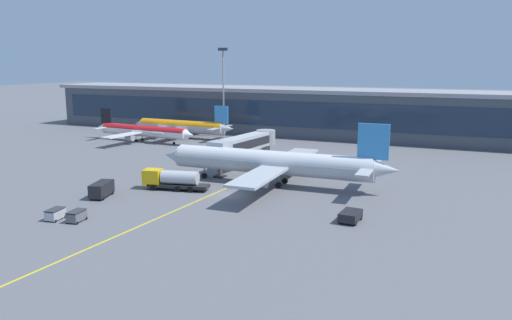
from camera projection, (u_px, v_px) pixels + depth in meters
name	position (u px, v px, depth m)	size (l,w,h in m)	color
ground_plane	(229.00, 195.00, 78.61)	(700.00, 700.00, 0.00)	slate
apron_lead_in_line	(221.00, 190.00, 81.32)	(0.30, 80.00, 0.01)	yellow
terminal_building	(372.00, 114.00, 135.07)	(200.95, 18.59, 13.11)	#424751
main_airliner	(272.00, 162.00, 84.20)	(41.81, 33.12, 11.19)	#B2B7BC
jet_bridge	(246.00, 143.00, 97.47)	(5.90, 20.69, 6.60)	#B2B7BC
fuel_tanker	(172.00, 179.00, 81.46)	(11.08, 4.64, 3.25)	#232326
pushback_tug	(351.00, 215.00, 65.30)	(2.53, 3.94, 1.40)	black
crew_van	(101.00, 189.00, 76.97)	(3.41, 5.39, 2.30)	black
baggage_cart_0	(55.00, 214.00, 66.11)	(1.98, 2.86, 1.48)	#B2B7BC
baggage_cart_1	(77.00, 216.00, 65.32)	(1.98, 2.86, 1.48)	#595B60
commuter_jet_far	(143.00, 131.00, 130.27)	(32.02, 25.50, 8.19)	white
commuter_jet_near	(182.00, 126.00, 137.43)	(32.28, 25.46, 9.18)	#B2B7BC
apron_light_mast_0	(223.00, 85.00, 137.98)	(2.80, 0.50, 24.23)	gray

